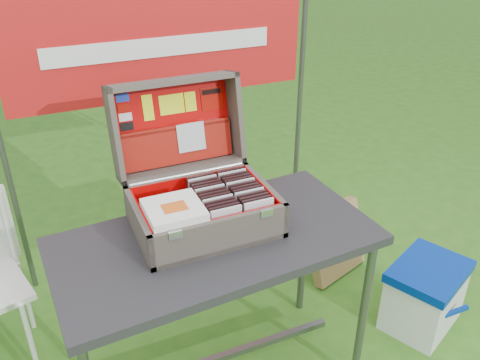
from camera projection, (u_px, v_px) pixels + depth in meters
name	position (u px, v px, depth m)	size (l,w,h in m)	color
table	(218.00, 312.00, 2.19)	(1.27, 0.63, 0.79)	#242428
table_top	(216.00, 241.00, 2.01)	(1.27, 0.63, 0.04)	#242428
table_leg_fr	(363.00, 317.00, 2.20)	(0.04, 0.04, 0.75)	#59595B
table_leg_bl	(74.00, 315.00, 2.21)	(0.04, 0.04, 0.75)	#59595B
table_leg_br	(303.00, 251.00, 2.61)	(0.04, 0.04, 0.75)	#59595B
table_brace	(219.00, 358.00, 2.33)	(1.12, 0.03, 0.03)	#59595B
suitcase	(197.00, 164.00, 1.99)	(0.55, 0.56, 0.52)	#645A50
suitcase_base_bottom	(205.00, 225.00, 2.06)	(0.55, 0.40, 0.02)	#645A50
suitcase_base_wall_front	(222.00, 237.00, 1.88)	(0.55, 0.02, 0.15)	#645A50
suitcase_base_wall_back	(189.00, 190.00, 2.18)	(0.55, 0.02, 0.15)	#645A50
suitcase_base_wall_left	(139.00, 227.00, 1.93)	(0.02, 0.40, 0.15)	#645A50
suitcase_base_wall_right	(264.00, 198.00, 2.12)	(0.02, 0.40, 0.15)	#645A50
suitcase_liner_floor	(205.00, 222.00, 2.05)	(0.51, 0.35, 0.01)	#BF0B08
suitcase_latch_left	(175.00, 235.00, 1.78)	(0.05, 0.01, 0.03)	silver
suitcase_latch_right	(267.00, 213.00, 1.90)	(0.05, 0.01, 0.03)	silver
suitcase_hinge	(188.00, 174.00, 2.15)	(0.02, 0.02, 0.50)	silver
suitcase_lid_back	(173.00, 123.00, 2.21)	(0.55, 0.40, 0.02)	#645A50
suitcase_lid_rim_far	(172.00, 81.00, 2.10)	(0.55, 0.02, 0.15)	#645A50
suitcase_lid_rim_near	(182.00, 168.00, 2.21)	(0.55, 0.02, 0.15)	#645A50
suitcase_lid_rim_left	(114.00, 136.00, 2.06)	(0.02, 0.40, 0.15)	#645A50
suitcase_lid_rim_right	(235.00, 116.00, 2.25)	(0.02, 0.40, 0.15)	#645A50
suitcase_lid_liner	(174.00, 124.00, 2.20)	(0.51, 0.35, 0.01)	#BF0B08
suitcase_liner_wall_front	(220.00, 232.00, 1.88)	(0.51, 0.01, 0.13)	#BF0B08
suitcase_liner_wall_back	(190.00, 190.00, 2.16)	(0.51, 0.01, 0.13)	#BF0B08
suitcase_liner_wall_left	(142.00, 224.00, 1.93)	(0.01, 0.35, 0.13)	#BF0B08
suitcase_liner_wall_right	(261.00, 197.00, 2.11)	(0.01, 0.35, 0.13)	#BF0B08
suitcase_lid_pocket	(178.00, 145.00, 2.21)	(0.49, 0.16, 0.03)	maroon
suitcase_pocket_edge	(176.00, 128.00, 2.18)	(0.48, 0.02, 0.02)	maroon
suitcase_pocket_cd	(191.00, 137.00, 2.21)	(0.12, 0.12, 0.01)	silver
lid_sticker_cc_a	(122.00, 98.00, 2.08)	(0.05, 0.03, 0.00)	#1933B2
lid_sticker_cc_b	(124.00, 108.00, 2.09)	(0.05, 0.03, 0.00)	#A20800
lid_sticker_cc_c	(125.00, 117.00, 2.11)	(0.05, 0.03, 0.00)	white
lid_sticker_cc_d	(127.00, 127.00, 2.12)	(0.05, 0.03, 0.00)	black
lid_card_neon_tall	(148.00, 108.00, 2.13)	(0.04, 0.11, 0.00)	#DEED16
lid_card_neon_main	(172.00, 104.00, 2.17)	(0.11, 0.08, 0.00)	#DEED16
lid_card_neon_small	(190.00, 102.00, 2.20)	(0.05, 0.08, 0.00)	#DEED16
lid_sticker_band	(212.00, 98.00, 2.24)	(0.10, 0.10, 0.00)	#A20800
lid_sticker_band_bar	(211.00, 92.00, 2.23)	(0.09, 0.02, 0.00)	black
cd_left_0	(227.00, 224.00, 1.91)	(0.12, 0.01, 0.14)	silver
cd_left_1	(224.00, 221.00, 1.93)	(0.12, 0.01, 0.14)	black
cd_left_2	(222.00, 218.00, 1.94)	(0.12, 0.01, 0.14)	black
cd_left_3	(220.00, 216.00, 1.96)	(0.12, 0.01, 0.14)	black
cd_left_4	(218.00, 213.00, 1.98)	(0.12, 0.01, 0.14)	silver
cd_left_5	(216.00, 210.00, 2.00)	(0.12, 0.01, 0.14)	black
cd_left_6	(214.00, 207.00, 2.01)	(0.12, 0.01, 0.14)	black
cd_left_7	(212.00, 205.00, 2.03)	(0.12, 0.01, 0.14)	black
cd_left_8	(210.00, 202.00, 2.05)	(0.12, 0.01, 0.14)	silver
cd_left_9	(208.00, 200.00, 2.07)	(0.12, 0.01, 0.14)	black
cd_left_10	(206.00, 197.00, 2.08)	(0.12, 0.01, 0.14)	black
cd_left_11	(205.00, 195.00, 2.10)	(0.12, 0.01, 0.14)	black
cd_left_12	(203.00, 192.00, 2.12)	(0.12, 0.01, 0.14)	silver
cd_left_13	(201.00, 190.00, 2.14)	(0.12, 0.01, 0.14)	black
cd_right_0	(259.00, 216.00, 1.95)	(0.12, 0.01, 0.14)	silver
cd_right_1	(256.00, 214.00, 1.97)	(0.12, 0.01, 0.14)	black
cd_right_2	(254.00, 211.00, 1.99)	(0.12, 0.01, 0.14)	black
cd_right_3	(252.00, 208.00, 2.01)	(0.12, 0.01, 0.14)	black
cd_right_4	(249.00, 206.00, 2.02)	(0.12, 0.01, 0.14)	silver
cd_right_5	(247.00, 203.00, 2.04)	(0.12, 0.01, 0.14)	black
cd_right_6	(245.00, 200.00, 2.06)	(0.12, 0.01, 0.14)	black
cd_right_7	(243.00, 198.00, 2.08)	(0.12, 0.01, 0.14)	black
cd_right_8	(241.00, 195.00, 2.09)	(0.12, 0.01, 0.14)	silver
cd_right_9	(238.00, 193.00, 2.11)	(0.12, 0.01, 0.14)	black
cd_right_10	(236.00, 191.00, 2.13)	(0.12, 0.01, 0.14)	black
cd_right_11	(234.00, 188.00, 2.15)	(0.12, 0.01, 0.14)	black
cd_right_12	(232.00, 186.00, 2.16)	(0.12, 0.01, 0.14)	silver
cd_right_13	(230.00, 184.00, 2.18)	(0.12, 0.01, 0.14)	black
songbook_0	(174.00, 212.00, 1.88)	(0.21, 0.21, 0.01)	white
songbook_1	(174.00, 211.00, 1.88)	(0.21, 0.21, 0.01)	white
songbook_2	(174.00, 210.00, 1.88)	(0.21, 0.21, 0.01)	white
songbook_3	(174.00, 209.00, 1.87)	(0.21, 0.21, 0.01)	white
songbook_4	(174.00, 208.00, 1.87)	(0.21, 0.21, 0.01)	white
songbook_5	(174.00, 207.00, 1.87)	(0.21, 0.21, 0.01)	white
songbook_graphic	(174.00, 207.00, 1.86)	(0.09, 0.07, 0.00)	#D85919
cooler	(424.00, 295.00, 2.61)	(0.41, 0.31, 0.36)	white
cooler_body	(424.00, 299.00, 2.62)	(0.39, 0.29, 0.31)	white
cooler_lid	(430.00, 271.00, 2.53)	(0.41, 0.31, 0.05)	#032B96
cooler_handle	(448.00, 314.00, 2.47)	(0.24, 0.02, 0.02)	#032B96
chair_leg_fr	(30.00, 339.00, 2.31)	(0.02, 0.02, 0.42)	silver
chair_leg_br	(26.00, 296.00, 2.56)	(0.02, 0.02, 0.42)	silver
chair_upright_right	(8.00, 228.00, 2.38)	(0.02, 0.02, 0.39)	silver
cardboard_box	(336.00, 241.00, 2.97)	(0.40, 0.06, 0.42)	#9C7645
banner_post_left	(3.00, 153.00, 2.54)	(0.03, 0.03, 1.70)	#59595B
banner_post_right	(299.00, 105.00, 3.14)	(0.03, 0.03, 1.70)	#59595B
banner	(161.00, 46.00, 2.61)	(1.60, 0.01, 0.55)	red
banner_text	(162.00, 47.00, 2.61)	(1.20, 0.00, 0.10)	white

